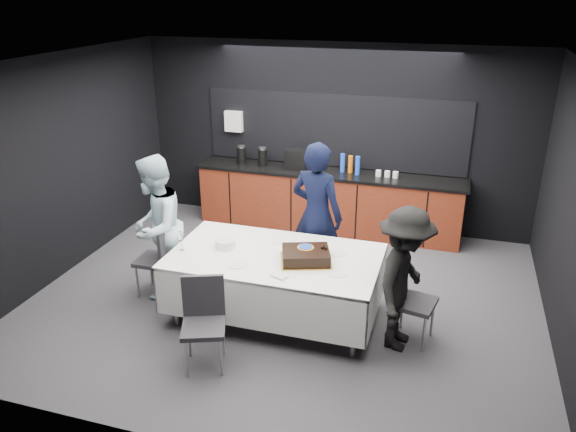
# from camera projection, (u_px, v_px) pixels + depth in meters

# --- Properties ---
(ground) EXTENTS (6.00, 6.00, 0.00)m
(ground) POSITION_uv_depth(u_px,v_px,m) (286.00, 298.00, 6.87)
(ground) COLOR #434348
(ground) RESTS_ON ground
(room_shell) EXTENTS (6.04, 5.04, 2.82)m
(room_shell) POSITION_uv_depth(u_px,v_px,m) (285.00, 151.00, 6.15)
(room_shell) COLOR white
(room_shell) RESTS_ON ground
(kitchenette) EXTENTS (4.10, 0.64, 2.05)m
(kitchenette) POSITION_uv_depth(u_px,v_px,m) (327.00, 196.00, 8.62)
(kitchenette) COLOR #62200F
(kitchenette) RESTS_ON ground
(party_table) EXTENTS (2.32, 1.32, 0.78)m
(party_table) POSITION_uv_depth(u_px,v_px,m) (275.00, 266.00, 6.27)
(party_table) COLOR #99999E
(party_table) RESTS_ON ground
(cake_assembly) EXTENTS (0.66, 0.60, 0.17)m
(cake_assembly) POSITION_uv_depth(u_px,v_px,m) (306.00, 255.00, 6.06)
(cake_assembly) COLOR gold
(cake_assembly) RESTS_ON party_table
(plate_stack) EXTENTS (0.23, 0.23, 0.10)m
(plate_stack) POSITION_uv_depth(u_px,v_px,m) (225.00, 243.00, 6.38)
(plate_stack) COLOR white
(plate_stack) RESTS_ON party_table
(loose_plate_near) EXTENTS (0.20, 0.20, 0.01)m
(loose_plate_near) POSITION_uv_depth(u_px,v_px,m) (238.00, 264.00, 6.00)
(loose_plate_near) COLOR white
(loose_plate_near) RESTS_ON party_table
(loose_plate_right_a) EXTENTS (0.20, 0.20, 0.01)m
(loose_plate_right_a) POSITION_uv_depth(u_px,v_px,m) (338.00, 253.00, 6.25)
(loose_plate_right_a) COLOR white
(loose_plate_right_a) RESTS_ON party_table
(loose_plate_right_b) EXTENTS (0.20, 0.20, 0.01)m
(loose_plate_right_b) POSITION_uv_depth(u_px,v_px,m) (338.00, 273.00, 5.82)
(loose_plate_right_b) COLOR white
(loose_plate_right_b) RESTS_ON party_table
(loose_plate_far) EXTENTS (0.18, 0.18, 0.01)m
(loose_plate_far) POSITION_uv_depth(u_px,v_px,m) (279.00, 241.00, 6.53)
(loose_plate_far) COLOR white
(loose_plate_far) RESTS_ON party_table
(fork_pile) EXTENTS (0.19, 0.15, 0.03)m
(fork_pile) POSITION_uv_depth(u_px,v_px,m) (279.00, 276.00, 5.74)
(fork_pile) COLOR white
(fork_pile) RESTS_ON party_table
(champagne_flute) EXTENTS (0.06, 0.06, 0.22)m
(champagne_flute) POSITION_uv_depth(u_px,v_px,m) (181.00, 237.00, 6.27)
(champagne_flute) COLOR white
(champagne_flute) RESTS_ON party_table
(chair_left) EXTENTS (0.43, 0.43, 0.92)m
(chair_left) POSITION_uv_depth(u_px,v_px,m) (160.00, 255.00, 6.77)
(chair_left) COLOR #2C2C31
(chair_left) RESTS_ON ground
(chair_right) EXTENTS (0.49, 0.49, 0.92)m
(chair_right) POSITION_uv_depth(u_px,v_px,m) (408.00, 294.00, 5.91)
(chair_right) COLOR #2C2C31
(chair_right) RESTS_ON ground
(chair_near) EXTENTS (0.54, 0.54, 0.92)m
(chair_near) POSITION_uv_depth(u_px,v_px,m) (204.00, 316.00, 5.53)
(chair_near) COLOR #2C2C31
(chair_near) RESTS_ON ground
(person_center) EXTENTS (0.77, 0.61, 1.86)m
(person_center) POSITION_uv_depth(u_px,v_px,m) (317.00, 216.00, 6.87)
(person_center) COLOR black
(person_center) RESTS_ON ground
(person_left) EXTENTS (0.77, 0.93, 1.75)m
(person_left) POSITION_uv_depth(u_px,v_px,m) (156.00, 227.00, 6.69)
(person_left) COLOR silver
(person_left) RESTS_ON ground
(person_right) EXTENTS (0.73, 1.08, 1.56)m
(person_right) POSITION_uv_depth(u_px,v_px,m) (404.00, 280.00, 5.70)
(person_right) COLOR black
(person_right) RESTS_ON ground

